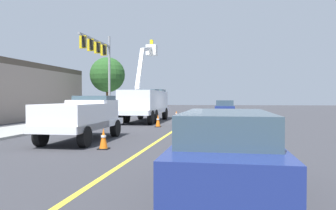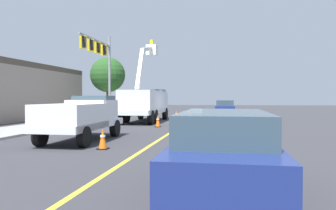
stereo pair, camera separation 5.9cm
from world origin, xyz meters
name	(u,v)px [view 1 (the left image)]	position (x,y,z in m)	size (l,w,h in m)	color
ground	(186,123)	(0.00, 0.00, 0.00)	(120.00, 120.00, 0.00)	#38383D
sidewalk_far_side	(79,120)	(0.32, 8.96, 0.06)	(60.00, 3.60, 0.12)	#9E9E99
lane_centre_stripe	(186,123)	(0.00, 0.00, 0.00)	(50.00, 0.16, 0.01)	yellow
utility_bucket_truck	(146,102)	(0.70, 3.38, 1.62)	(8.28, 2.83, 7.03)	white
service_pickup_truck	(82,116)	(-11.51, 3.82, 1.12)	(5.67, 2.35, 2.06)	white
passing_minivan	(225,107)	(8.14, -3.30, 0.97)	(4.87, 2.09, 1.69)	navy
trailing_sedan	(226,148)	(-19.06, -2.32, 0.97)	(4.87, 2.09, 1.69)	navy
traffic_cone_leading	(104,139)	(-13.66, 2.07, 0.39)	(0.40, 0.40, 0.80)	black
traffic_cone_mid_front	(158,121)	(-4.08, 1.56, 0.41)	(0.40, 0.40, 0.84)	black
traffic_cone_mid_rear	(176,115)	(4.23, 1.24, 0.38)	(0.40, 0.40, 0.77)	black
traffic_signal_mast	(101,58)	(2.56, 7.86, 5.53)	(6.79, 0.72, 7.85)	gray
street_tree_right	(107,75)	(8.84, 9.29, 4.43)	(3.80, 3.80, 6.35)	brown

